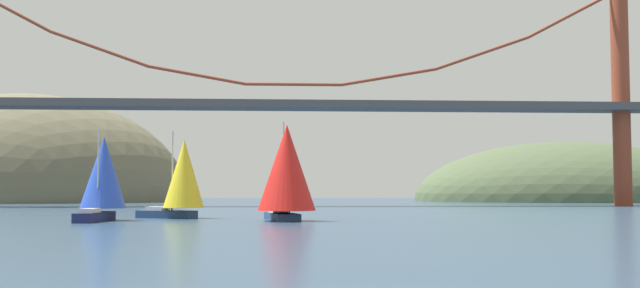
% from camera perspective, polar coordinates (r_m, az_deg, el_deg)
% --- Properties ---
extents(headland_right, '(66.19, 44.00, 25.51)m').
position_cam_1_polar(headland_right, '(165.93, 18.81, -4.24)').
color(headland_right, '#4C5B3D').
rests_on(headland_right, ground_plane).
extents(headland_left, '(67.65, 44.00, 44.64)m').
position_cam_1_polar(headland_left, '(162.32, -22.30, -4.19)').
color(headland_left, '#6B664C').
rests_on(headland_left, ground_plane).
extents(suspension_bridge, '(141.85, 6.00, 35.27)m').
position_cam_1_polar(suspension_bridge, '(114.45, -2.08, 3.41)').
color(suspension_bridge, brown).
rests_on(suspension_bridge, ground_plane).
extents(sailboat_yellow_sail, '(7.34, 5.36, 8.35)m').
position_cam_1_polar(sailboat_yellow_sail, '(70.76, -10.73, -2.53)').
color(sailboat_yellow_sail, navy).
rests_on(sailboat_yellow_sail, ground_plane).
extents(sailboat_red_spinnaker, '(5.96, 8.86, 8.88)m').
position_cam_1_polar(sailboat_red_spinnaker, '(64.13, -2.64, -2.04)').
color(sailboat_red_spinnaker, navy).
rests_on(sailboat_red_spinnaker, ground_plane).
extents(sailboat_blue_spinnaker, '(4.45, 7.46, 8.01)m').
position_cam_1_polar(sailboat_blue_spinnaker, '(67.59, -16.66, -2.38)').
color(sailboat_blue_spinnaker, '#191E4C').
rests_on(sailboat_blue_spinnaker, ground_plane).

